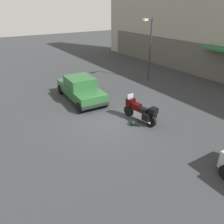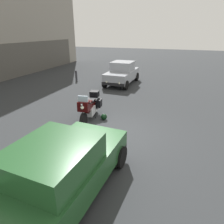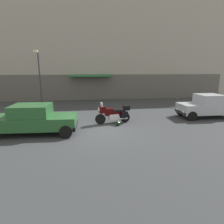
{
  "view_description": "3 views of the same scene",
  "coord_description": "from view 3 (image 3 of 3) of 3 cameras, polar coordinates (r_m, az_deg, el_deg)",
  "views": [
    {
      "loc": [
        9.15,
        -5.54,
        5.8
      ],
      "look_at": [
        0.4,
        0.1,
        0.7
      ],
      "focal_mm": 35.4,
      "sensor_mm": 36.0,
      "label": 1
    },
    {
      "loc": [
        -6.45,
        -2.22,
        3.76
      ],
      "look_at": [
        0.44,
        0.26,
        0.75
      ],
      "focal_mm": 31.87,
      "sensor_mm": 36.0,
      "label": 2
    },
    {
      "loc": [
        -0.74,
        -9.92,
        3.34
      ],
      "look_at": [
        0.75,
        0.59,
        0.94
      ],
      "focal_mm": 30.22,
      "sensor_mm": 36.0,
      "label": 3
    }
  ],
  "objects": [
    {
      "name": "ground_plane",
      "position": [
        10.5,
        -3.64,
        -5.86
      ],
      "size": [
        80.0,
        80.0,
        0.0
      ],
      "primitive_type": "plane",
      "color": "#2D3033"
    },
    {
      "name": "building_facade_rear",
      "position": [
        22.59,
        -6.5,
        19.08
      ],
      "size": [
        34.49,
        3.4,
        11.84
      ],
      "color": "gray",
      "rests_on": "ground"
    },
    {
      "name": "motorcycle",
      "position": [
        11.89,
        0.47,
        -0.49
      ],
      "size": [
        2.26,
        0.91,
        1.36
      ],
      "rotation": [
        0.0,
        0.0,
        3.29
      ],
      "color": "black",
      "rests_on": "ground"
    },
    {
      "name": "helmet",
      "position": [
        11.45,
        1.8,
        -3.5
      ],
      "size": [
        0.28,
        0.28,
        0.28
      ],
      "primitive_type": "sphere",
      "color": "black",
      "rests_on": "ground"
    },
    {
      "name": "car_hatchback_near",
      "position": [
        14.92,
        26.7,
        1.59
      ],
      "size": [
        3.9,
        1.85,
        1.64
      ],
      "rotation": [
        0.0,
        0.0,
        3.12
      ],
      "color": "#9EA3AD",
      "rests_on": "ground"
    },
    {
      "name": "car_sedan_far",
      "position": [
        10.76,
        -22.84,
        -2.04
      ],
      "size": [
        4.65,
        2.12,
        1.56
      ],
      "rotation": [
        0.0,
        0.0,
        3.09
      ],
      "color": "#235128",
      "rests_on": "ground"
    },
    {
      "name": "streetlamp_curbside",
      "position": [
        17.12,
        -21.17,
        10.66
      ],
      "size": [
        0.28,
        0.94,
        4.9
      ],
      "color": "#2D2D33",
      "rests_on": "ground"
    },
    {
      "name": "bollard_curbside",
      "position": [
        17.9,
        18.97,
        2.75
      ],
      "size": [
        0.16,
        0.16,
        0.85
      ],
      "color": "#333338",
      "rests_on": "ground"
    }
  ]
}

